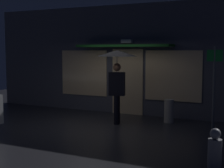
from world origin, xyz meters
TOP-DOWN VIEW (x-y plane):
  - ground_plane at (0.00, 0.00)m, footprint 18.00×18.00m
  - building_facade at (-0.00, 2.34)m, footprint 10.78×1.00m
  - person_with_umbrella at (0.32, 0.66)m, footprint 1.18×1.18m
  - street_sign_post at (3.01, 0.91)m, footprint 0.40×0.07m
  - sidewalk_bollard at (1.65, 1.49)m, footprint 0.29×0.29m
  - fire_hydrant at (3.49, -1.91)m, footprint 0.25×0.25m

SIDE VIEW (x-z plane):
  - ground_plane at x=0.00m, z-range 0.00..0.00m
  - fire_hydrant at x=3.49m, z-range -0.03..0.71m
  - sidewalk_bollard at x=1.65m, z-range 0.00..0.69m
  - street_sign_post at x=3.01m, z-range 0.16..2.42m
  - person_with_umbrella at x=0.32m, z-range 0.63..2.78m
  - building_facade at x=0.00m, z-range -0.01..3.67m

